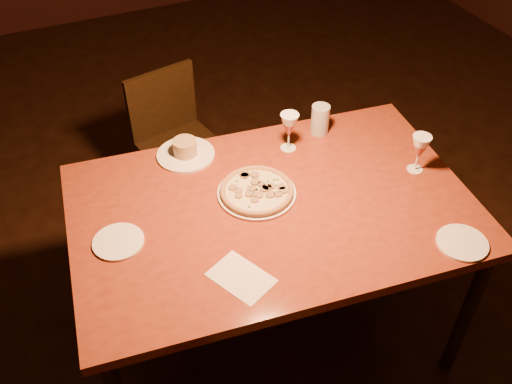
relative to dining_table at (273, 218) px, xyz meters
name	(u,v)px	position (x,y,z in m)	size (l,w,h in m)	color
floor	(277,317)	(0.06, 0.05, -0.71)	(7.00, 7.00, 0.00)	black
dining_table	(273,218)	(0.00, 0.00, 0.00)	(1.56, 1.10, 0.78)	brown
chair_far	(176,138)	(-0.08, 0.99, -0.27)	(0.45, 0.45, 0.78)	black
pizza_plate	(257,191)	(-0.03, 0.08, 0.09)	(0.29, 0.29, 0.03)	white
ramekin_saucer	(185,151)	(-0.20, 0.41, 0.09)	(0.23, 0.23, 0.07)	white
wine_glass_far	(289,132)	(0.20, 0.28, 0.15)	(0.08, 0.08, 0.17)	#BD574F
wine_glass_right	(419,153)	(0.59, -0.05, 0.15)	(0.07, 0.07, 0.16)	#BD574F
water_tumbler	(320,119)	(0.37, 0.33, 0.13)	(0.08, 0.08, 0.13)	#ABB4BB
side_plate_left	(118,242)	(-0.56, 0.05, 0.07)	(0.18, 0.18, 0.01)	white
side_plate_near	(462,243)	(0.51, -0.44, 0.07)	(0.18, 0.18, 0.01)	white
menu_card	(241,277)	(-0.24, -0.27, 0.07)	(0.14, 0.20, 0.00)	white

